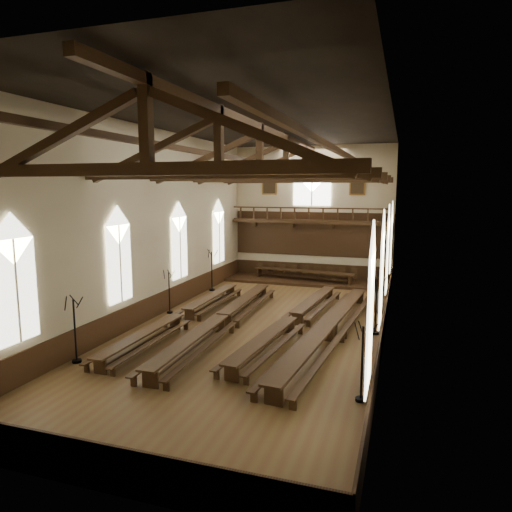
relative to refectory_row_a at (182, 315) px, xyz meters
The scene contains 21 objects.
ground 3.98m from the refectory_row_a, 10.62° to the left, with size 26.00×26.00×0.00m, color brown.
room_walls 7.15m from the refectory_row_a, 10.62° to the left, with size 26.00×26.00×26.00m.
wainscot_band 3.95m from the refectory_row_a, 10.62° to the left, with size 12.00×26.00×1.20m.
side_windows 5.11m from the refectory_row_a, 10.62° to the left, with size 11.85×19.80×4.50m.
end_window 15.68m from the refectory_row_a, 74.09° to the left, with size 2.80×0.12×3.80m.
minstrels_gallery 14.35m from the refectory_row_a, 73.82° to the left, with size 11.80×1.24×3.70m.
portraits 15.63m from the refectory_row_a, 74.09° to the left, with size 7.75×0.09×1.45m.
roof_trusses 8.66m from the refectory_row_a, 10.62° to the left, with size 11.70×25.70×2.80m.
refectory_row_a is the anchor object (origin of this frame).
refectory_row_b 2.25m from the refectory_row_a, ahead, with size 1.70×14.60×0.77m.
refectory_row_c 5.65m from the refectory_row_a, 10.19° to the left, with size 2.10×14.25×0.72m.
refectory_row_d 7.48m from the refectory_row_a, ahead, with size 2.30×15.00×0.80m.
dais 12.67m from the refectory_row_a, 73.36° to the left, with size 11.40×2.86×0.19m, color #382111.
high_table 12.66m from the refectory_row_a, 73.36° to the left, with size 7.58×1.76×0.71m.
high_chairs 13.37m from the refectory_row_a, 74.26° to the left, with size 7.61×0.41×0.93m.
candelabrum_left_near 6.16m from the refectory_row_a, 105.70° to the right, with size 0.74×0.84×2.73m.
candelabrum_left_mid 2.39m from the refectory_row_a, 134.45° to the left, with size 0.71×0.74×2.45m.
candelabrum_left_far 7.77m from the refectory_row_a, 102.38° to the left, with size 0.84×0.84×2.83m.
candelabrum_right_near 11.09m from the refectory_row_a, 31.64° to the right, with size 0.75×0.82×2.67m.
candelabrum_right_mid 9.55m from the refectory_row_a, ahead, with size 0.84×0.82×2.81m.
candelabrum_right_far 10.86m from the refectory_row_a, 29.70° to the left, with size 0.63×0.72×2.33m.
Camera 1 is at (6.63, -20.95, 6.90)m, focal length 32.00 mm.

